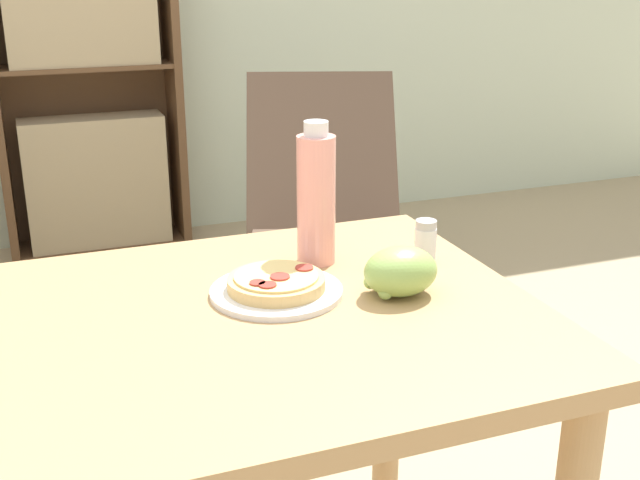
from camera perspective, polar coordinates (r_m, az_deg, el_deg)
dining_table at (r=1.26m, az=-14.89°, el=-11.18°), size 1.36×0.75×0.78m
pizza_on_plate at (r=1.31m, az=-3.12°, el=-3.31°), size 0.22×0.22×0.04m
grape_bunch at (r=1.31m, az=5.68°, el=-2.26°), size 0.12×0.10×0.08m
drink_bottle at (r=1.41m, az=-0.28°, el=3.04°), size 0.07×0.07×0.26m
salt_shaker at (r=1.46m, az=7.51°, el=-0.02°), size 0.04×0.04×0.07m
lounge_chair_far at (r=2.94m, az=0.35°, el=-0.53°), size 0.74×0.90×0.88m
bookshelf at (r=3.73m, az=-16.24°, el=10.64°), size 0.80×0.28×1.68m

